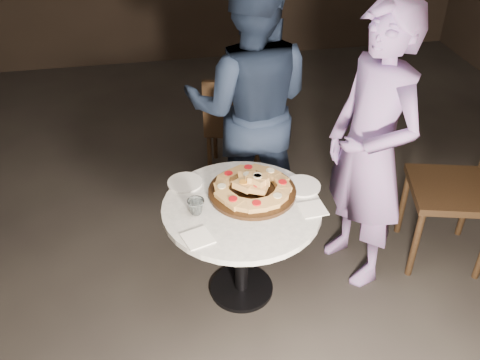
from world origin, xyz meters
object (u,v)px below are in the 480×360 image
object	(u,v)px
chair_far	(233,121)
diner_navy	(250,107)
serving_board	(252,192)
focaccia_pile	(253,185)
water_glass	(196,207)
diner_teal	(371,152)
table	(242,223)
chair_right	(473,180)

from	to	relation	value
chair_far	diner_navy	world-z (taller)	diner_navy
serving_board	diner_navy	bearing A→B (deg)	80.20
focaccia_pile	water_glass	distance (m)	0.34
diner_teal	table	bearing A→B (deg)	-100.45
serving_board	water_glass	xyz separation A→B (m)	(-0.32, -0.12, 0.03)
chair_right	focaccia_pile	bearing A→B (deg)	-76.92
water_glass	diner_teal	bearing A→B (deg)	6.35
diner_navy	diner_teal	xyz separation A→B (m)	(0.55, -0.60, -0.02)
water_glass	chair_far	distance (m)	1.27
table	serving_board	distance (m)	0.18
focaccia_pile	diner_teal	bearing A→B (deg)	-0.62
chair_right	diner_teal	xyz separation A→B (m)	(-0.66, 0.03, 0.25)
table	chair_right	bearing A→B (deg)	2.52
chair_right	diner_navy	distance (m)	1.39
diner_navy	focaccia_pile	bearing A→B (deg)	94.87
serving_board	water_glass	bearing A→B (deg)	-160.06
diner_teal	water_glass	bearing A→B (deg)	-100.96
table	water_glass	distance (m)	0.29
table	serving_board	bearing A→B (deg)	51.49
diner_teal	diner_navy	bearing A→B (deg)	-154.88
table	water_glass	world-z (taller)	water_glass
serving_board	diner_navy	xyz separation A→B (m)	(0.10, 0.59, 0.20)
focaccia_pile	chair_right	distance (m)	1.31
focaccia_pile	diner_teal	xyz separation A→B (m)	(0.65, -0.01, 0.14)
focaccia_pile	water_glass	world-z (taller)	focaccia_pile
serving_board	diner_teal	xyz separation A→B (m)	(0.65, -0.01, 0.19)
serving_board	focaccia_pile	bearing A→B (deg)	-14.00
focaccia_pile	chair_right	bearing A→B (deg)	-1.47
diner_teal	focaccia_pile	bearing A→B (deg)	-107.94
water_glass	diner_navy	size ratio (longest dim) A/B	0.05
chair_far	diner_teal	distance (m)	1.27
water_glass	diner_navy	xyz separation A→B (m)	(0.42, 0.71, 0.17)
focaccia_pile	chair_far	bearing A→B (deg)	86.02
water_glass	chair_far	world-z (taller)	chair_far
table	diner_navy	size ratio (longest dim) A/B	0.53
diner_navy	diner_teal	world-z (taller)	diner_navy
water_glass	diner_teal	world-z (taller)	diner_teal
table	chair_right	xyz separation A→B (m)	(1.39, 0.06, 0.06)
chair_far	diner_teal	world-z (taller)	diner_teal
diner_navy	chair_right	bearing A→B (deg)	166.83
chair_far	diner_navy	size ratio (longest dim) A/B	0.50
chair_right	diner_navy	bearing A→B (deg)	-102.87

